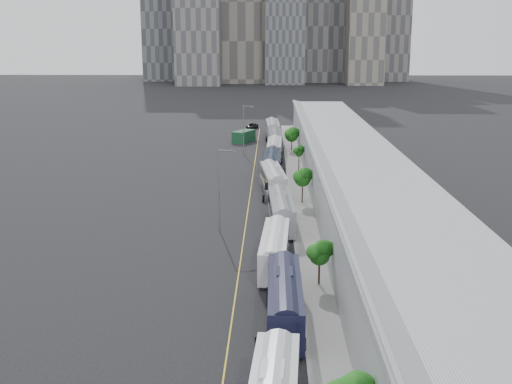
{
  "coord_description": "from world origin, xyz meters",
  "views": [
    {
      "loc": [
        1.56,
        -25.85,
        21.33
      ],
      "look_at": [
        -0.38,
        52.15,
        3.0
      ],
      "focal_mm": 45.0,
      "sensor_mm": 36.0,
      "label": 1
    }
  ],
  "objects_px": {
    "bus_1": "(285,304)",
    "shipping_container": "(244,136)",
    "bus_3": "(281,214)",
    "bus_8": "(273,131)",
    "bus_7": "(275,141)",
    "bus_2": "(275,253)",
    "bus_6": "(274,151)",
    "street_lamp_far": "(245,127)",
    "street_lamp_near": "(220,185)",
    "bus_5": "(272,166)",
    "bus_4": "(273,183)",
    "suv": "(252,126)"
  },
  "relations": [
    {
      "from": "bus_7",
      "to": "bus_6",
      "type": "bearing_deg",
      "value": -91.92
    },
    {
      "from": "bus_4",
      "to": "bus_8",
      "type": "xyz_separation_m",
      "value": [
        -0.04,
        54.78,
        0.04
      ]
    },
    {
      "from": "bus_1",
      "to": "bus_7",
      "type": "distance_m",
      "value": 83.36
    },
    {
      "from": "bus_2",
      "to": "street_lamp_near",
      "type": "bearing_deg",
      "value": 119.66
    },
    {
      "from": "bus_1",
      "to": "shipping_container",
      "type": "relative_size",
      "value": 2.04
    },
    {
      "from": "bus_1",
      "to": "street_lamp_near",
      "type": "xyz_separation_m",
      "value": [
        -6.88,
        24.75,
        3.87
      ]
    },
    {
      "from": "bus_1",
      "to": "bus_5",
      "type": "distance_m",
      "value": 56.47
    },
    {
      "from": "shipping_container",
      "to": "bus_3",
      "type": "bearing_deg",
      "value": -59.3
    },
    {
      "from": "bus_4",
      "to": "suv",
      "type": "bearing_deg",
      "value": 88.53
    },
    {
      "from": "bus_3",
      "to": "bus_8",
      "type": "xyz_separation_m",
      "value": [
        -0.95,
        71.44,
        0.11
      ]
    },
    {
      "from": "bus_3",
      "to": "bus_6",
      "type": "height_order",
      "value": "bus_3"
    },
    {
      "from": "bus_2",
      "to": "bus_5",
      "type": "height_order",
      "value": "bus_5"
    },
    {
      "from": "bus_1",
      "to": "bus_5",
      "type": "height_order",
      "value": "bus_5"
    },
    {
      "from": "shipping_container",
      "to": "street_lamp_far",
      "type": "bearing_deg",
      "value": -62.55
    },
    {
      "from": "bus_5",
      "to": "bus_6",
      "type": "xyz_separation_m",
      "value": [
        0.4,
        14.63,
        -0.05
      ]
    },
    {
      "from": "bus_3",
      "to": "bus_8",
      "type": "distance_m",
      "value": 71.44
    },
    {
      "from": "bus_2",
      "to": "bus_4",
      "type": "height_order",
      "value": "bus_4"
    },
    {
      "from": "bus_2",
      "to": "bus_5",
      "type": "bearing_deg",
      "value": 93.28
    },
    {
      "from": "bus_6",
      "to": "shipping_container",
      "type": "distance_m",
      "value": 21.9
    },
    {
      "from": "street_lamp_far",
      "to": "suv",
      "type": "xyz_separation_m",
      "value": [
        0.25,
        37.75,
        -4.75
      ]
    },
    {
      "from": "street_lamp_far",
      "to": "street_lamp_near",
      "type": "bearing_deg",
      "value": -90.66
    },
    {
      "from": "shipping_container",
      "to": "bus_7",
      "type": "bearing_deg",
      "value": -27.3
    },
    {
      "from": "street_lamp_near",
      "to": "bus_5",
      "type": "bearing_deg",
      "value": 79.42
    },
    {
      "from": "bus_4",
      "to": "shipping_container",
      "type": "distance_m",
      "value": 49.06
    },
    {
      "from": "bus_2",
      "to": "street_lamp_near",
      "type": "relative_size",
      "value": 1.31
    },
    {
      "from": "bus_5",
      "to": "street_lamp_near",
      "type": "distance_m",
      "value": 32.49
    },
    {
      "from": "street_lamp_near",
      "to": "shipping_container",
      "type": "relative_size",
      "value": 1.51
    },
    {
      "from": "bus_8",
      "to": "street_lamp_far",
      "type": "bearing_deg",
      "value": -105.65
    },
    {
      "from": "street_lamp_near",
      "to": "street_lamp_far",
      "type": "height_order",
      "value": "street_lamp_near"
    },
    {
      "from": "bus_6",
      "to": "bus_7",
      "type": "relative_size",
      "value": 1.0
    },
    {
      "from": "bus_5",
      "to": "suv",
      "type": "distance_m",
      "value": 57.27
    },
    {
      "from": "bus_7",
      "to": "shipping_container",
      "type": "relative_size",
      "value": 2.01
    },
    {
      "from": "bus_1",
      "to": "bus_2",
      "type": "xyz_separation_m",
      "value": [
        -0.72,
        12.49,
        -0.06
      ]
    },
    {
      "from": "bus_2",
      "to": "street_lamp_near",
      "type": "xyz_separation_m",
      "value": [
        -6.16,
        12.25,
        3.93
      ]
    },
    {
      "from": "bus_2",
      "to": "bus_7",
      "type": "distance_m",
      "value": 70.86
    },
    {
      "from": "bus_2",
      "to": "suv",
      "type": "relative_size",
      "value": 2.5
    },
    {
      "from": "bus_4",
      "to": "shipping_container",
      "type": "bearing_deg",
      "value": 91.7
    },
    {
      "from": "bus_7",
      "to": "bus_1",
      "type": "bearing_deg",
      "value": -90.71
    },
    {
      "from": "bus_7",
      "to": "bus_5",
      "type": "bearing_deg",
      "value": -92.24
    },
    {
      "from": "bus_3",
      "to": "street_lamp_far",
      "type": "xyz_separation_m",
      "value": [
        -6.37,
        49.09,
        3.86
      ]
    },
    {
      "from": "bus_1",
      "to": "bus_4",
      "type": "bearing_deg",
      "value": 91.18
    },
    {
      "from": "bus_2",
      "to": "bus_6",
      "type": "bearing_deg",
      "value": 92.82
    },
    {
      "from": "bus_3",
      "to": "bus_6",
      "type": "bearing_deg",
      "value": 88.2
    },
    {
      "from": "bus_2",
      "to": "shipping_container",
      "type": "relative_size",
      "value": 1.98
    },
    {
      "from": "bus_3",
      "to": "bus_7",
      "type": "height_order",
      "value": "bus_3"
    },
    {
      "from": "suv",
      "to": "bus_3",
      "type": "bearing_deg",
      "value": -73.98
    },
    {
      "from": "bus_1",
      "to": "shipping_container",
      "type": "height_order",
      "value": "bus_1"
    },
    {
      "from": "bus_7",
      "to": "street_lamp_near",
      "type": "bearing_deg",
      "value": -97.31
    },
    {
      "from": "bus_3",
      "to": "bus_7",
      "type": "relative_size",
      "value": 1.02
    },
    {
      "from": "bus_5",
      "to": "bus_7",
      "type": "bearing_deg",
      "value": 89.64
    }
  ]
}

